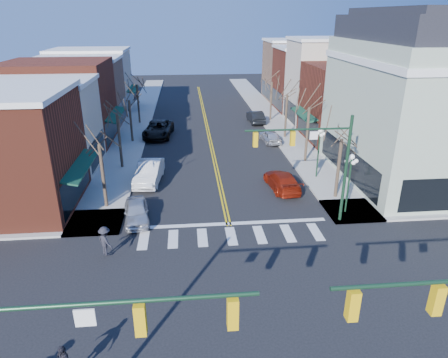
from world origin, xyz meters
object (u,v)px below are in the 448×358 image
object	(u,v)px
victorian_corner	(428,99)
car_right_far	(256,117)
lamppost_midblock	(319,145)
car_left_far	(158,129)
car_left_near	(136,212)
pedestrian_dark_b	(105,241)
lamppost_corner	(350,174)
car_right_mid	(270,136)
car_left_mid	(149,172)
car_right_near	(282,181)

from	to	relation	value
victorian_corner	car_right_far	xyz separation A→B (m)	(-10.20, 19.61, -5.89)
lamppost_midblock	car_left_far	distance (m)	19.79
car_left_near	pedestrian_dark_b	size ratio (longest dim) A/B	2.25
lamppost_corner	car_right_mid	size ratio (longest dim) A/B	1.08
lamppost_corner	lamppost_midblock	world-z (taller)	same
car_left_mid	car_right_far	xyz separation A→B (m)	(12.00, 18.61, -0.09)
victorian_corner	lamppost_corner	size ratio (longest dim) A/B	3.29
victorian_corner	car_left_mid	distance (m)	22.97
lamppost_midblock	victorian_corner	bearing A→B (deg)	-3.45
car_left_mid	car_right_mid	bearing A→B (deg)	45.25
lamppost_midblock	car_right_mid	bearing A→B (deg)	99.76
car_right_near	victorian_corner	bearing A→B (deg)	-178.39
victorian_corner	car_right_far	distance (m)	22.88
victorian_corner	lamppost_midblock	xyz separation A→B (m)	(-8.30, 0.50, -3.70)
victorian_corner	pedestrian_dark_b	bearing A→B (deg)	-157.44
car_left_near	car_right_near	size ratio (longest dim) A/B	0.82
car_left_near	car_right_near	xyz separation A→B (m)	(10.85, 4.25, 0.03)
victorian_corner	car_right_near	xyz separation A→B (m)	(-11.70, -1.42, -5.96)
car_right_near	car_right_far	world-z (taller)	car_right_far
car_right_mid	car_left_far	bearing A→B (deg)	-21.95
lamppost_midblock	car_right_mid	distance (m)	10.86
victorian_corner	car_right_mid	distance (m)	16.06
pedestrian_dark_b	lamppost_midblock	bearing A→B (deg)	-99.24
victorian_corner	car_right_far	size ratio (longest dim) A/B	3.07
victorian_corner	lamppost_corner	world-z (taller)	victorian_corner
lamppost_midblock	car_right_mid	size ratio (longest dim) A/B	1.08
car_left_near	car_right_far	world-z (taller)	car_right_far
car_right_mid	pedestrian_dark_b	distance (m)	24.96
lamppost_midblock	car_right_near	xyz separation A→B (m)	(-3.40, -1.92, -2.26)
lamppost_corner	car_right_near	bearing A→B (deg)	126.59
lamppost_midblock	car_left_near	size ratio (longest dim) A/B	1.10
lamppost_midblock	car_right_near	distance (m)	4.51
car_left_near	car_left_far	distance (m)	20.11
lamppost_midblock	car_left_far	world-z (taller)	lamppost_midblock
car_left_near	pedestrian_dark_b	bearing A→B (deg)	-114.27
lamppost_corner	pedestrian_dark_b	bearing A→B (deg)	-165.92
car_right_mid	car_right_far	distance (m)	8.64
car_right_near	car_right_mid	size ratio (longest dim) A/B	1.20
car_right_near	pedestrian_dark_b	xyz separation A→B (m)	(-12.10, -8.47, 0.32)
car_left_far	car_left_mid	bearing A→B (deg)	-83.80
car_left_mid	car_left_far	world-z (taller)	car_left_far
pedestrian_dark_b	car_right_near	bearing A→B (deg)	-98.08
car_right_far	pedestrian_dark_b	size ratio (longest dim) A/B	2.66
car_left_far	car_right_far	bearing A→B (deg)	29.62
victorian_corner	pedestrian_dark_b	distance (m)	26.38
victorian_corner	car_left_mid	bearing A→B (deg)	177.41
lamppost_corner	car_left_mid	bearing A→B (deg)	153.27
lamppost_corner	car_left_near	distance (m)	14.43
car_left_mid	car_right_far	size ratio (longest dim) A/B	1.12
car_left_near	lamppost_midblock	bearing A→B (deg)	15.70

